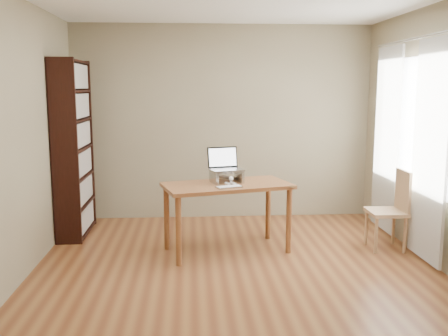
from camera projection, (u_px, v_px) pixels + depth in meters
room at (242, 140)px, 4.53m from camera, size 4.04×4.54×2.64m
bookshelf at (74, 149)px, 5.96m from camera, size 0.30×0.90×2.10m
curtains at (406, 143)px, 5.45m from camera, size 0.03×1.90×2.25m
desk at (227, 193)px, 5.37m from camera, size 1.47×0.99×0.75m
laptop_stand at (227, 175)px, 5.42m from camera, size 0.32×0.25×0.13m
laptop at (226, 164)px, 5.46m from camera, size 0.39×0.37×0.24m
keyboard at (229, 187)px, 5.14m from camera, size 0.29×0.21×0.02m
coaster at (293, 187)px, 5.19m from camera, size 0.09×0.09×0.01m
cat at (224, 176)px, 5.45m from camera, size 0.26×0.49×0.16m
chair at (392, 207)px, 5.47m from camera, size 0.40×0.40×0.88m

